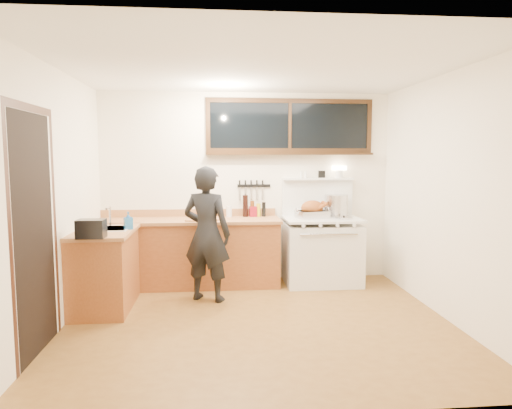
{
  "coord_description": "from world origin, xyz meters",
  "views": [
    {
      "loc": [
        -0.44,
        -4.59,
        1.72
      ],
      "look_at": [
        0.05,
        0.85,
        1.15
      ],
      "focal_mm": 32.0,
      "sensor_mm": 36.0,
      "label": 1
    }
  ],
  "objects": [
    {
      "name": "counter_back",
      "position": [
        -0.8,
        1.45,
        0.45
      ],
      "size": [
        2.44,
        0.64,
        1.0
      ],
      "color": "brown",
      "rests_on": "ground"
    },
    {
      "name": "vintage_stove",
      "position": [
        1.0,
        1.41,
        0.47
      ],
      "size": [
        1.02,
        0.74,
        1.6
      ],
      "color": "white",
      "rests_on": "ground"
    },
    {
      "name": "coffee_tin",
      "position": [
        0.08,
        1.63,
        0.97
      ],
      "size": [
        0.11,
        0.09,
        0.14
      ],
      "color": "maroon",
      "rests_on": "counter_back"
    },
    {
      "name": "pitcher",
      "position": [
        -0.25,
        1.63,
        0.98
      ],
      "size": [
        0.1,
        0.1,
        0.15
      ],
      "color": "white",
      "rests_on": "counter_back"
    },
    {
      "name": "sink_unit",
      "position": [
        -1.68,
        0.7,
        0.85
      ],
      "size": [
        0.5,
        0.45,
        0.37
      ],
      "color": "white",
      "rests_on": "counter_left"
    },
    {
      "name": "pot_lid",
      "position": [
        1.27,
        1.32,
        0.91
      ],
      "size": [
        0.24,
        0.24,
        0.04
      ],
      "color": "silver",
      "rests_on": "vintage_stove"
    },
    {
      "name": "knife_strip",
      "position": [
        0.08,
        1.73,
        1.31
      ],
      "size": [
        0.46,
        0.03,
        0.28
      ],
      "color": "black",
      "rests_on": "room_shell"
    },
    {
      "name": "toaster",
      "position": [
        -1.7,
        0.12,
        1.0
      ],
      "size": [
        0.28,
        0.2,
        0.19
      ],
      "color": "black",
      "rests_on": "counter_left"
    },
    {
      "name": "man",
      "position": [
        -0.54,
        0.8,
        0.81
      ],
      "size": [
        0.7,
        0.59,
        1.62
      ],
      "color": "black",
      "rests_on": "ground"
    },
    {
      "name": "counter_left",
      "position": [
        -1.7,
        0.62,
        0.45
      ],
      "size": [
        0.64,
        1.09,
        0.9
      ],
      "color": "brown",
      "rests_on": "ground"
    },
    {
      "name": "roast_turkey",
      "position": [
        0.87,
        1.41,
        1.0
      ],
      "size": [
        0.45,
        0.38,
        0.24
      ],
      "color": "silver",
      "rests_on": "vintage_stove"
    },
    {
      "name": "cutting_board",
      "position": [
        -0.6,
        1.28,
        0.95
      ],
      "size": [
        0.46,
        0.41,
        0.14
      ],
      "color": "#A66F42",
      "rests_on": "counter_back"
    },
    {
      "name": "left_doorway",
      "position": [
        -1.99,
        -0.55,
        1.09
      ],
      "size": [
        0.02,
        1.04,
        2.17
      ],
      "color": "black",
      "rests_on": "ground"
    },
    {
      "name": "back_window",
      "position": [
        0.6,
        1.72,
        2.06
      ],
      "size": [
        2.32,
        0.13,
        0.77
      ],
      "color": "black",
      "rests_on": "room_shell"
    },
    {
      "name": "bottle_cluster",
      "position": [
        0.07,
        1.63,
        1.02
      ],
      "size": [
        0.32,
        0.07,
        0.3
      ],
      "color": "black",
      "rests_on": "counter_back"
    },
    {
      "name": "soap_bottle",
      "position": [
        -1.43,
        0.66,
        1.0
      ],
      "size": [
        0.12,
        0.12,
        0.2
      ],
      "color": "#246EB8",
      "rests_on": "counter_left"
    },
    {
      "name": "ground_plane",
      "position": [
        0.0,
        0.0,
        -0.01
      ],
      "size": [
        4.0,
        3.5,
        0.02
      ],
      "primitive_type": "cube",
      "color": "brown"
    },
    {
      "name": "stockpot",
      "position": [
        1.23,
        1.57,
        1.05
      ],
      "size": [
        0.42,
        0.42,
        0.3
      ],
      "color": "silver",
      "rests_on": "vintage_stove"
    },
    {
      "name": "saucepan",
      "position": [
        0.95,
        1.64,
        0.96
      ],
      "size": [
        0.17,
        0.29,
        0.13
      ],
      "color": "silver",
      "rests_on": "vintage_stove"
    },
    {
      "name": "room_shell",
      "position": [
        0.0,
        0.0,
        1.65
      ],
      "size": [
        4.1,
        3.6,
        2.65
      ],
      "color": "white",
      "rests_on": "ground"
    }
  ]
}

